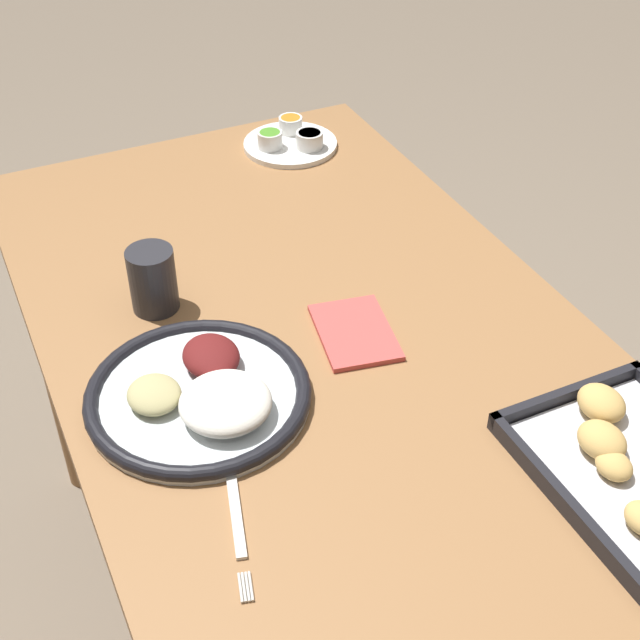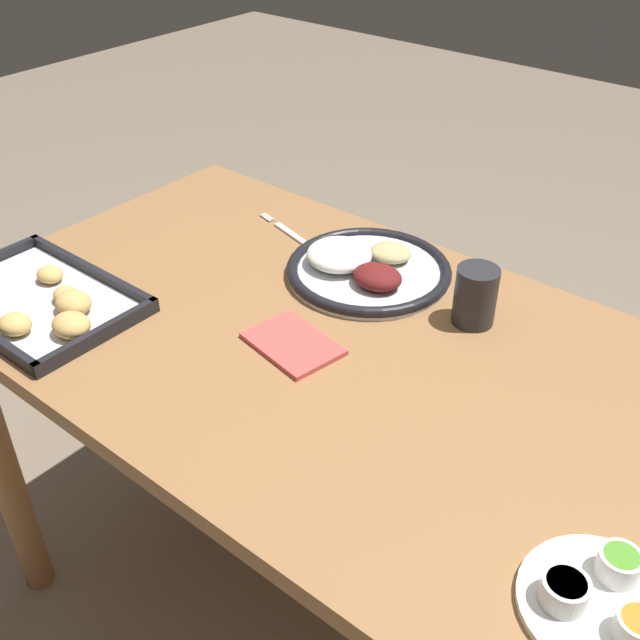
# 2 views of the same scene
# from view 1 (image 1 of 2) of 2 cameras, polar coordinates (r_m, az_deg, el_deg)

# --- Properties ---
(ground_plane) EXTENTS (8.00, 8.00, 0.00)m
(ground_plane) POSITION_cam_1_polar(r_m,az_deg,el_deg) (1.82, -0.30, -19.33)
(ground_plane) COLOR #7A6B59
(dining_table) EXTENTS (1.25, 0.72, 0.76)m
(dining_table) POSITION_cam_1_polar(r_m,az_deg,el_deg) (1.32, -0.39, -4.58)
(dining_table) COLOR olive
(dining_table) RESTS_ON ground_plane
(dinner_plate) EXTENTS (0.29, 0.29, 0.05)m
(dinner_plate) POSITION_cam_1_polar(r_m,az_deg,el_deg) (1.13, -7.60, -4.69)
(dinner_plate) COLOR silver
(dinner_plate) RESTS_ON dining_table
(fork) EXTENTS (0.19, 0.06, 0.00)m
(fork) POSITION_cam_1_polar(r_m,az_deg,el_deg) (1.01, -5.37, -12.43)
(fork) COLOR silver
(fork) RESTS_ON dining_table
(saucer_plate) EXTENTS (0.17, 0.17, 0.04)m
(saucer_plate) POSITION_cam_1_polar(r_m,az_deg,el_deg) (1.68, -1.89, 11.42)
(saucer_plate) COLOR white
(saucer_plate) RESTS_ON dining_table
(drinking_cup) EXTENTS (0.07, 0.07, 0.10)m
(drinking_cup) POSITION_cam_1_polar(r_m,az_deg,el_deg) (1.27, -10.66, 2.54)
(drinking_cup) COLOR #28282D
(drinking_cup) RESTS_ON dining_table
(napkin) EXTENTS (0.16, 0.12, 0.01)m
(napkin) POSITION_cam_1_polar(r_m,az_deg,el_deg) (1.23, 2.25, -0.79)
(napkin) COLOR #CC4C47
(napkin) RESTS_ON dining_table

